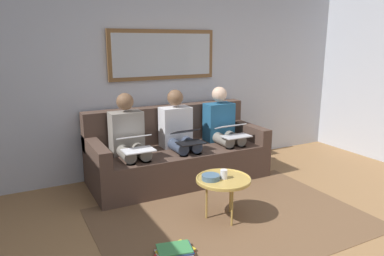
{
  "coord_description": "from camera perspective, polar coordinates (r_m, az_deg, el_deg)",
  "views": [
    {
      "loc": [
        1.86,
        1.87,
        1.72
      ],
      "look_at": [
        0.0,
        -1.7,
        0.75
      ],
      "focal_mm": 33.78,
      "sensor_mm": 36.0,
      "label": 1
    }
  ],
  "objects": [
    {
      "name": "person_right",
      "position": [
        4.25,
        -9.88,
        -1.81
      ],
      "size": [
        0.38,
        0.58,
        1.14
      ],
      "color": "gray",
      "rests_on": "couch"
    },
    {
      "name": "coffee_table",
      "position": [
        3.54,
        4.98,
        -8.17
      ],
      "size": [
        0.54,
        0.54,
        0.44
      ],
      "color": "tan",
      "rests_on": "ground_plane"
    },
    {
      "name": "wall_rear",
      "position": [
        4.86,
        -4.97,
        8.54
      ],
      "size": [
        6.0,
        0.12,
        2.6
      ],
      "primitive_type": "cube",
      "color": "#B7BCC6",
      "rests_on": "ground_plane"
    },
    {
      "name": "laptop_white",
      "position": [
        4.03,
        -8.85,
        -2.31
      ],
      "size": [
        0.34,
        0.37,
        0.16
      ],
      "color": "white"
    },
    {
      "name": "laptop_silver",
      "position": [
        4.58,
        6.51,
        -0.4
      ],
      "size": [
        0.35,
        0.33,
        0.15
      ],
      "color": "silver"
    },
    {
      "name": "couch",
      "position": [
        4.62,
        -2.4,
        -4.22
      ],
      "size": [
        2.2,
        0.9,
        0.9
      ],
      "color": "#4C382D",
      "rests_on": "ground_plane"
    },
    {
      "name": "framed_mirror",
      "position": [
        4.76,
        -4.59,
        11.46
      ],
      "size": [
        1.45,
        0.05,
        0.63
      ],
      "color": "brown"
    },
    {
      "name": "cup",
      "position": [
        3.52,
        5.05,
        -7.27
      ],
      "size": [
        0.07,
        0.07,
        0.09
      ],
      "primitive_type": "cylinder",
      "color": "silver",
      "rests_on": "coffee_table"
    },
    {
      "name": "area_rug",
      "position": [
        3.71,
        6.27,
        -14.05
      ],
      "size": [
        2.6,
        1.8,
        0.01
      ],
      "primitive_type": "cube",
      "color": "brown",
      "rests_on": "ground_plane"
    },
    {
      "name": "person_middle",
      "position": [
        4.48,
        -2.07,
        -0.83
      ],
      "size": [
        0.38,
        0.58,
        1.14
      ],
      "color": "silver",
      "rests_on": "couch"
    },
    {
      "name": "magazine_stack",
      "position": [
        3.16,
        -2.75,
        -18.82
      ],
      "size": [
        0.34,
        0.28,
        0.05
      ],
      "color": "red",
      "rests_on": "ground_plane"
    },
    {
      "name": "laptop_black",
      "position": [
        4.26,
        -0.67,
        -1.33
      ],
      "size": [
        0.31,
        0.35,
        0.15
      ],
      "color": "black"
    },
    {
      "name": "bowl",
      "position": [
        3.49,
        2.97,
        -7.78
      ],
      "size": [
        0.17,
        0.17,
        0.05
      ],
      "primitive_type": "cylinder",
      "color": "slate",
      "rests_on": "coffee_table"
    },
    {
      "name": "person_left",
      "position": [
        4.78,
        4.88,
        0.05
      ],
      "size": [
        0.38,
        0.58,
        1.14
      ],
      "color": "#235B84",
      "rests_on": "couch"
    }
  ]
}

